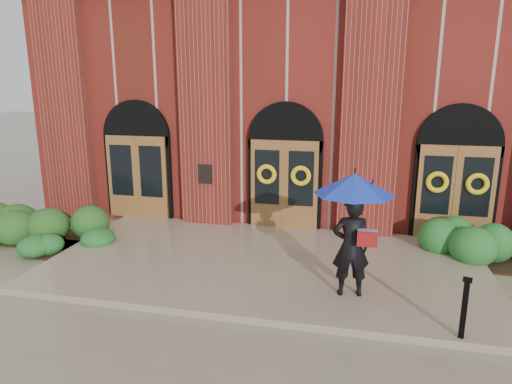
% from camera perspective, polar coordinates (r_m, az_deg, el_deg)
% --- Properties ---
extents(ground, '(90.00, 90.00, 0.00)m').
position_cam_1_polar(ground, '(10.74, 0.99, -9.57)').
color(ground, gray).
rests_on(ground, ground).
extents(landing, '(10.00, 5.30, 0.15)m').
position_cam_1_polar(landing, '(10.84, 1.16, -8.89)').
color(landing, gray).
rests_on(landing, ground).
extents(church_building, '(16.20, 12.53, 7.00)m').
position_cam_1_polar(church_building, '(18.55, 6.80, 11.40)').
color(church_building, maroon).
rests_on(church_building, ground).
extents(man_with_umbrella, '(1.78, 1.78, 2.44)m').
position_cam_1_polar(man_with_umbrella, '(8.80, 12.03, -2.37)').
color(man_with_umbrella, black).
rests_on(man_with_umbrella, landing).
extents(metal_post, '(0.17, 0.17, 1.04)m').
position_cam_1_polar(metal_post, '(8.31, 24.60, -12.93)').
color(metal_post, black).
rests_on(metal_post, landing).
extents(hedge_wall_left, '(3.40, 1.36, 0.87)m').
position_cam_1_polar(hedge_wall_left, '(14.10, -26.64, -3.42)').
color(hedge_wall_left, '#24521B').
rests_on(hedge_wall_left, ground).
extents(hedge_front_left, '(1.38, 1.18, 0.49)m').
position_cam_1_polar(hedge_front_left, '(12.62, -22.46, -5.83)').
color(hedge_front_left, '#1F5A22').
rests_on(hedge_front_left, ground).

